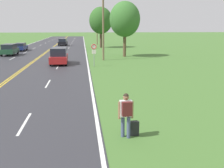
# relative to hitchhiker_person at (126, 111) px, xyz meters

# --- Properties ---
(hitchhiker_person) EXTENTS (0.61, 0.44, 1.80)m
(hitchhiker_person) POSITION_rel_hitchhiker_person_xyz_m (0.00, 0.00, 0.00)
(hitchhiker_person) COLOR #475175
(hitchhiker_person) RESTS_ON ground
(suitcase) EXTENTS (0.41, 0.17, 0.64)m
(suitcase) POSITION_rel_hitchhiker_person_xyz_m (0.36, 0.18, -0.80)
(suitcase) COLOR black
(suitcase) RESTS_ON ground
(traffic_sign) EXTENTS (0.60, 0.10, 2.47)m
(traffic_sign) POSITION_rel_hitchhiker_person_xyz_m (-0.38, 20.14, 0.76)
(traffic_sign) COLOR gray
(traffic_sign) RESTS_ON ground
(utility_pole_midground) EXTENTS (1.80, 0.24, 9.87)m
(utility_pole_midground) POSITION_rel_hitchhiker_person_xyz_m (1.08, 25.94, 3.99)
(utility_pole_midground) COLOR brown
(utility_pole_midground) RESTS_ON ground
(utility_pole_far) EXTENTS (1.80, 0.24, 8.52)m
(utility_pole_far) POSITION_rel_hitchhiker_person_xyz_m (2.00, 57.98, 3.32)
(utility_pole_far) COLOR brown
(utility_pole_far) RESTS_ON ground
(tree_left_verge) EXTENTS (4.35, 4.35, 7.82)m
(tree_left_verge) POSITION_rel_hitchhiker_person_xyz_m (4.47, 30.02, 4.20)
(tree_left_verge) COLOR brown
(tree_left_verge) RESTS_ON ground
(tree_mid_treeline) EXTENTS (4.68, 4.68, 8.18)m
(tree_mid_treeline) POSITION_rel_hitchhiker_person_xyz_m (2.23, 47.73, 4.36)
(tree_mid_treeline) COLOR #473828
(tree_mid_treeline) RESTS_ON ground
(car_red_van_mid_near) EXTENTS (1.99, 4.86, 1.91)m
(car_red_van_mid_near) POSITION_rel_hitchhiker_person_xyz_m (-4.33, 22.60, -0.12)
(car_red_van_mid_near) COLOR black
(car_red_van_mid_near) RESTS_ON ground
(car_dark_green_suv_mid_far) EXTENTS (1.95, 4.44, 1.72)m
(car_dark_green_suv_mid_far) POSITION_rel_hitchhiker_person_xyz_m (-12.56, 33.49, -0.18)
(car_dark_green_suv_mid_far) COLOR black
(car_dark_green_suv_mid_far) RESTS_ON ground
(car_dark_blue_sedan_receding) EXTENTS (1.79, 4.71, 1.40)m
(car_dark_blue_sedan_receding) POSITION_rel_hitchhiker_person_xyz_m (-12.61, 41.68, -0.37)
(car_dark_blue_sedan_receding) COLOR black
(car_dark_blue_sedan_receding) RESTS_ON ground
(car_black_hatchback_distant) EXTENTS (1.98, 4.18, 1.58)m
(car_black_hatchback_distant) POSITION_rel_hitchhiker_person_xyz_m (-5.98, 54.84, -0.26)
(car_black_hatchback_distant) COLOR black
(car_black_hatchback_distant) RESTS_ON ground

